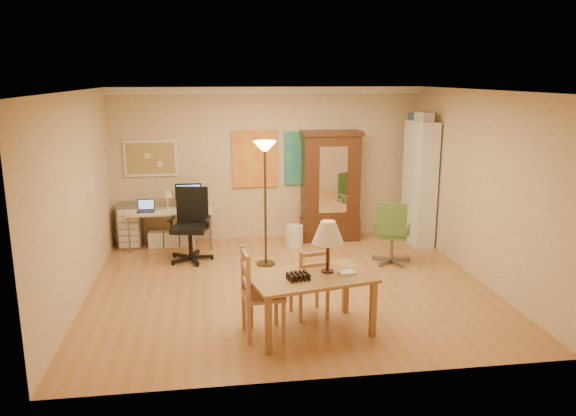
{
  "coord_description": "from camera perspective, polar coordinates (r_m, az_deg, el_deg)",
  "views": [
    {
      "loc": [
        -1.06,
        -7.36,
        2.89
      ],
      "look_at": [
        0.03,
        0.3,
        1.06
      ],
      "focal_mm": 35.0,
      "sensor_mm": 36.0,
      "label": 1
    }
  ],
  "objects": [
    {
      "name": "ladder_chair_back",
      "position": [
        6.91,
        2.25,
        -7.71
      ],
      "size": [
        0.48,
        0.46,
        0.88
      ],
      "color": "#B37A52",
      "rests_on": "floor"
    },
    {
      "name": "drawer_cart",
      "position": [
        10.04,
        -15.75,
        -1.69
      ],
      "size": [
        0.38,
        0.45,
        0.76
      ],
      "color": "slate",
      "rests_on": "floor"
    },
    {
      "name": "bookshelf",
      "position": [
        10.01,
        13.19,
        2.46
      ],
      "size": [
        0.32,
        0.86,
        2.14
      ],
      "color": "white",
      "rests_on": "floor"
    },
    {
      "name": "armoire",
      "position": [
        10.04,
        4.32,
        1.54
      ],
      "size": [
        1.06,
        0.5,
        1.95
      ],
      "color": "#331B0E",
      "rests_on": "floor"
    },
    {
      "name": "art_panel_right",
      "position": [
        10.08,
        1.76,
        5.09
      ],
      "size": [
        0.75,
        0.04,
        0.95
      ],
      "primitive_type": "cube",
      "color": "#2969A4",
      "rests_on": "floor"
    },
    {
      "name": "dining_table",
      "position": [
        6.39,
        2.96,
        -5.64
      ],
      "size": [
        1.52,
        1.1,
        1.29
      ],
      "color": "brown",
      "rests_on": "floor"
    },
    {
      "name": "corkboard",
      "position": [
        9.97,
        -13.77,
        4.92
      ],
      "size": [
        0.9,
        0.04,
        0.62
      ],
      "primitive_type": "cube",
      "color": "tan",
      "rests_on": "floor"
    },
    {
      "name": "office_chair_green",
      "position": [
        8.97,
        10.46,
        -3.9
      ],
      "size": [
        0.62,
        0.62,
        1.01
      ],
      "color": "slate",
      "rests_on": "floor"
    },
    {
      "name": "ladder_chair_left",
      "position": [
        6.4,
        -2.87,
        -8.87
      ],
      "size": [
        0.49,
        0.51,
        1.02
      ],
      "color": "#B37A52",
      "rests_on": "floor"
    },
    {
      "name": "office_chair_black",
      "position": [
        9.1,
        -9.83,
        -3.35
      ],
      "size": [
        0.71,
        0.71,
        1.16
      ],
      "color": "black",
      "rests_on": "floor"
    },
    {
      "name": "computer_desk",
      "position": [
        9.85,
        -11.64,
        -1.63
      ],
      "size": [
        1.43,
        0.63,
        1.08
      ],
      "color": "#C8B892",
      "rests_on": "floor"
    },
    {
      "name": "crown_molding",
      "position": [
        9.88,
        -1.98,
        11.86
      ],
      "size": [
        5.5,
        0.08,
        0.12
      ],
      "primitive_type": "cube",
      "color": "white",
      "rests_on": "floor"
    },
    {
      "name": "art_panel_left",
      "position": [
        9.96,
        -3.37,
        4.98
      ],
      "size": [
        0.8,
        0.04,
        1.0
      ],
      "primitive_type": "cube",
      "color": "yellow",
      "rests_on": "floor"
    },
    {
      "name": "wastebin",
      "position": [
        9.7,
        0.65,
        -2.86
      ],
      "size": [
        0.3,
        0.3,
        0.37
      ],
      "primitive_type": "cylinder",
      "color": "silver",
      "rests_on": "floor"
    },
    {
      "name": "floor",
      "position": [
        7.97,
        0.09,
        -7.93
      ],
      "size": [
        5.5,
        5.5,
        0.0
      ],
      "primitive_type": "plane",
      "color": "#A16E39",
      "rests_on": "ground"
    },
    {
      "name": "torchiere_lamp",
      "position": [
        8.48,
        -2.35,
        4.23
      ],
      "size": [
        0.35,
        0.35,
        1.94
      ],
      "color": "#3E2F19",
      "rests_on": "floor"
    }
  ]
}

